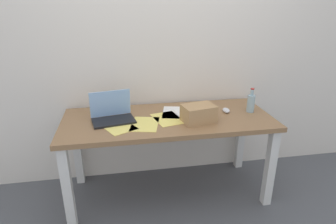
{
  "coord_description": "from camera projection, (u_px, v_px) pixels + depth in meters",
  "views": [
    {
      "loc": [
        -0.38,
        -2.2,
        1.67
      ],
      "look_at": [
        0.0,
        0.0,
        0.8
      ],
      "focal_mm": 30.46,
      "sensor_mm": 36.0,
      "label": 1
    }
  ],
  "objects": [
    {
      "name": "beer_bottle",
      "position": [
        251.0,
        103.0,
        2.51
      ],
      "size": [
        0.07,
        0.07,
        0.22
      ],
      "color": "#99B7C1",
      "rests_on": "desk"
    },
    {
      "name": "ground_plane",
      "position": [
        168.0,
        191.0,
        2.69
      ],
      "size": [
        8.0,
        8.0,
        0.0
      ],
      "primitive_type": "plane",
      "color": "#515459"
    },
    {
      "name": "back_wall",
      "position": [
        160.0,
        45.0,
        2.61
      ],
      "size": [
        5.2,
        0.08,
        2.6
      ],
      "primitive_type": "cube",
      "color": "silver",
      "rests_on": "ground"
    },
    {
      "name": "desk",
      "position": [
        168.0,
        128.0,
        2.45
      ],
      "size": [
        1.77,
        0.74,
        0.75
      ],
      "color": "olive",
      "rests_on": "ground"
    },
    {
      "name": "paper_sheet_front_left",
      "position": [
        118.0,
        126.0,
        2.24
      ],
      "size": [
        0.32,
        0.36,
        0.0
      ],
      "primitive_type": "cube",
      "rotation": [
        0.0,
        0.0,
        0.49
      ],
      "color": "#F4E06B",
      "rests_on": "desk"
    },
    {
      "name": "paper_sheet_center",
      "position": [
        168.0,
        119.0,
        2.38
      ],
      "size": [
        0.27,
        0.34,
        0.0
      ],
      "primitive_type": "cube",
      "rotation": [
        0.0,
        0.0,
        0.23
      ],
      "color": "#F4E06B",
      "rests_on": "desk"
    },
    {
      "name": "paper_yellow_folder",
      "position": [
        145.0,
        124.0,
        2.28
      ],
      "size": [
        0.27,
        0.34,
        0.0
      ],
      "primitive_type": "cube",
      "rotation": [
        0.0,
        0.0,
        -0.23
      ],
      "color": "#F4E06B",
      "rests_on": "desk"
    },
    {
      "name": "cardboard_box",
      "position": [
        199.0,
        114.0,
        2.31
      ],
      "size": [
        0.29,
        0.23,
        0.14
      ],
      "primitive_type": "cube",
      "rotation": [
        0.0,
        0.0,
        0.21
      ],
      "color": "tan",
      "rests_on": "desk"
    },
    {
      "name": "computer_mouse",
      "position": [
        226.0,
        110.0,
        2.52
      ],
      "size": [
        0.07,
        0.11,
        0.03
      ],
      "primitive_type": "ellipsoid",
      "rotation": [
        0.0,
        0.0,
        -0.1
      ],
      "color": "silver",
      "rests_on": "desk"
    },
    {
      "name": "paper_sheet_near_back",
      "position": [
        175.0,
        112.0,
        2.52
      ],
      "size": [
        0.27,
        0.34,
        0.0
      ],
      "primitive_type": "cube",
      "rotation": [
        0.0,
        0.0,
        -0.23
      ],
      "color": "white",
      "rests_on": "desk"
    },
    {
      "name": "laptop_left",
      "position": [
        112.0,
        114.0,
        2.34
      ],
      "size": [
        0.37,
        0.28,
        0.23
      ],
      "color": "black",
      "rests_on": "desk"
    }
  ]
}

